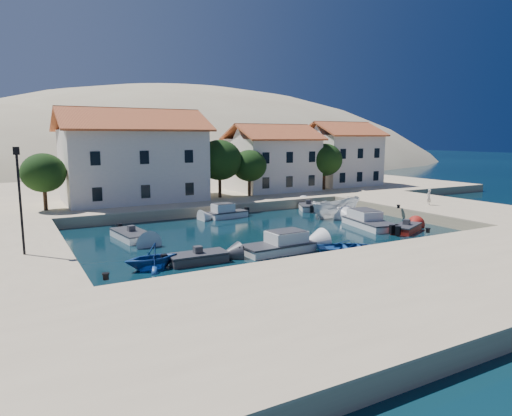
% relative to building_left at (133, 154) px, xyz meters
% --- Properties ---
extents(ground, '(400.00, 400.00, 0.00)m').
position_rel_building_left_xyz_m(ground, '(6.00, -28.00, -5.94)').
color(ground, black).
rests_on(ground, ground).
extents(quay_south, '(52.00, 12.00, 1.00)m').
position_rel_building_left_xyz_m(quay_south, '(6.00, -34.00, -5.44)').
color(quay_south, tan).
rests_on(quay_south, ground).
extents(quay_east, '(11.00, 20.00, 1.00)m').
position_rel_building_left_xyz_m(quay_east, '(26.50, -18.00, -5.44)').
color(quay_east, tan).
rests_on(quay_east, ground).
extents(quay_north, '(80.00, 36.00, 1.00)m').
position_rel_building_left_xyz_m(quay_north, '(8.00, 10.00, -5.44)').
color(quay_north, tan).
rests_on(quay_north, ground).
extents(hills, '(254.00, 176.00, 99.00)m').
position_rel_building_left_xyz_m(hills, '(26.64, 95.62, -29.34)').
color(hills, tan).
rests_on(hills, ground).
extents(building_left, '(14.70, 9.45, 9.70)m').
position_rel_building_left_xyz_m(building_left, '(0.00, 0.00, 0.00)').
color(building_left, silver).
rests_on(building_left, quay_north).
extents(building_mid, '(10.50, 8.40, 8.30)m').
position_rel_building_left_xyz_m(building_mid, '(18.00, 1.00, -0.71)').
color(building_mid, silver).
rests_on(building_mid, quay_north).
extents(building_right, '(9.45, 8.40, 8.80)m').
position_rel_building_left_xyz_m(building_right, '(30.00, 2.00, -0.46)').
color(building_right, silver).
rests_on(building_right, quay_north).
extents(trees, '(37.30, 5.30, 6.45)m').
position_rel_building_left_xyz_m(trees, '(10.51, -2.54, -1.10)').
color(trees, '#382314').
rests_on(trees, quay_north).
extents(lamppost, '(0.35, 0.25, 6.22)m').
position_rel_building_left_xyz_m(lamppost, '(-11.50, -20.00, -1.18)').
color(lamppost, black).
rests_on(lamppost, quay_west).
extents(bollards, '(29.36, 9.56, 0.30)m').
position_rel_building_left_xyz_m(bollards, '(8.80, -24.13, -4.79)').
color(bollards, black).
rests_on(bollards, ground).
extents(motorboat_grey_sw, '(3.70, 1.71, 1.25)m').
position_rel_building_left_xyz_m(motorboat_grey_sw, '(-2.00, -23.23, -5.64)').
color(motorboat_grey_sw, '#333338').
rests_on(motorboat_grey_sw, ground).
extents(cabin_cruiser_south, '(5.08, 2.32, 1.60)m').
position_rel_building_left_xyz_m(cabin_cruiser_south, '(3.72, -23.49, -5.46)').
color(cabin_cruiser_south, silver).
rests_on(cabin_cruiser_south, ground).
extents(rowboat_south, '(5.44, 4.86, 0.93)m').
position_rel_building_left_xyz_m(rowboat_south, '(8.01, -25.93, -5.94)').
color(rowboat_south, navy).
rests_on(rowboat_south, ground).
extents(motorboat_red_se, '(3.77, 2.85, 1.25)m').
position_rel_building_left_xyz_m(motorboat_red_se, '(16.52, -22.91, -5.64)').
color(motorboat_red_se, maroon).
rests_on(motorboat_red_se, ground).
extents(cabin_cruiser_east, '(3.26, 5.96, 1.60)m').
position_rel_building_left_xyz_m(cabin_cruiser_east, '(15.26, -19.89, -5.46)').
color(cabin_cruiser_east, silver).
rests_on(cabin_cruiser_east, ground).
extents(boat_east, '(5.54, 2.25, 2.11)m').
position_rel_building_left_xyz_m(boat_east, '(15.77, -14.74, -5.94)').
color(boat_east, silver).
rests_on(boat_east, ground).
extents(motorboat_white_ne, '(3.36, 4.32, 1.25)m').
position_rel_building_left_xyz_m(motorboat_white_ne, '(16.25, -9.40, -5.64)').
color(motorboat_white_ne, silver).
rests_on(motorboat_white_ne, ground).
extents(rowboat_west, '(3.37, 2.96, 1.69)m').
position_rel_building_left_xyz_m(rowboat_west, '(-4.89, -23.12, -5.94)').
color(rowboat_west, navy).
rests_on(rowboat_west, ground).
extents(motorboat_white_west, '(2.47, 4.61, 1.25)m').
position_rel_building_left_xyz_m(motorboat_white_west, '(-3.97, -14.52, -5.64)').
color(motorboat_white_west, silver).
rests_on(motorboat_white_west, ground).
extents(cabin_cruiser_north, '(3.98, 2.02, 1.60)m').
position_rel_building_left_xyz_m(cabin_cruiser_north, '(6.57, -9.61, -5.46)').
color(cabin_cruiser_north, silver).
rests_on(cabin_cruiser_north, ground).
extents(pedestrian, '(0.67, 0.52, 1.61)m').
position_rel_building_left_xyz_m(pedestrian, '(24.85, -17.99, -4.13)').
color(pedestrian, silver).
rests_on(pedestrian, quay_east).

